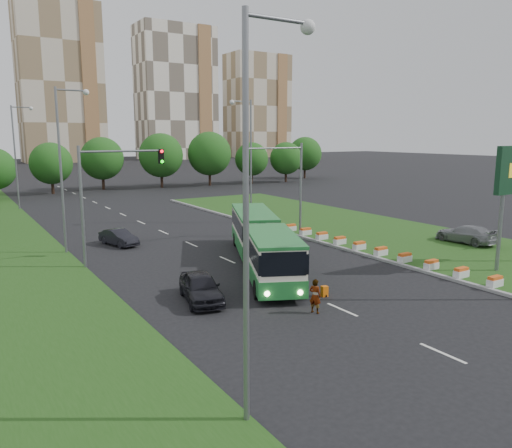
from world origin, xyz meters
TOP-DOWN VIEW (x-y plane):
  - ground at (0.00, 0.00)m, footprint 360.00×360.00m
  - grass_median at (13.00, 8.00)m, footprint 14.00×60.00m
  - median_kerb at (6.05, 8.00)m, footprint 0.30×60.00m
  - lane_markings at (-3.00, 20.00)m, footprint 0.20×100.00m
  - flower_planters at (6.70, 1.90)m, footprint 1.10×20.30m
  - traffic_mast_median at (4.78, 10.00)m, footprint 5.76×0.32m
  - traffic_mast_left at (-10.38, 9.00)m, footprint 5.76×0.32m
  - street_lamps at (-3.00, 10.00)m, footprint 36.00×60.00m
  - tree_line at (10.00, 55.00)m, footprint 120.00×8.00m
  - apartment_tower_ceast at (15.00, 150.00)m, footprint 25.00×15.00m
  - apartment_tower_east at (55.00, 150.00)m, footprint 27.00×15.00m
  - midrise_east at (90.00, 150.00)m, footprint 24.00×14.00m
  - articulated_bus at (-2.17, 3.44)m, footprint 2.58×16.56m
  - car_left_near at (-8.44, -1.04)m, footprint 2.80×4.77m
  - car_left_far at (-8.04, 14.73)m, footprint 2.37×4.10m
  - car_median at (15.59, 0.23)m, footprint 2.23×5.01m
  - pedestrian at (-4.45, -5.63)m, footprint 0.63×0.74m
  - shopping_trolley at (-2.42, -3.90)m, footprint 0.34×0.36m

SIDE VIEW (x-z plane):
  - ground at x=0.00m, z-range 0.00..0.00m
  - lane_markings at x=-3.00m, z-range -0.01..0.01m
  - grass_median at x=13.00m, z-range 0.00..0.15m
  - median_kerb at x=6.05m, z-range 0.00..0.18m
  - shopping_trolley at x=-2.42m, z-range 0.00..0.58m
  - flower_planters at x=6.70m, z-range 0.15..0.75m
  - car_left_far at x=-8.04m, z-range 0.00..1.28m
  - car_left_near at x=-8.44m, z-range 0.00..1.52m
  - pedestrian at x=-4.45m, z-range 0.00..1.72m
  - car_median at x=15.59m, z-range 0.15..1.58m
  - articulated_bus at x=-2.17m, z-range 0.31..3.03m
  - tree_line at x=10.00m, z-range 0.00..9.00m
  - traffic_mast_median at x=4.78m, z-range 1.35..9.35m
  - traffic_mast_left at x=-10.38m, z-range 1.35..9.35m
  - street_lamps at x=-3.00m, z-range 0.00..12.00m
  - midrise_east at x=90.00m, z-range 0.00..40.00m
  - apartment_tower_east at x=55.00m, z-range 0.00..47.00m
  - apartment_tower_ceast at x=15.00m, z-range 0.00..50.00m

